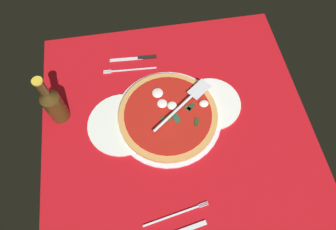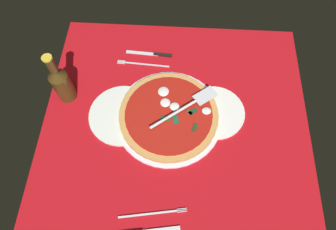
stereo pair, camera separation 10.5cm
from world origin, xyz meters
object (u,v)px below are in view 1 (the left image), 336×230
at_px(place_setting_far, 134,64).
at_px(dinner_plate_right, 211,104).
at_px(beer_bottle, 53,104).
at_px(dinner_plate_left, 122,124).
at_px(pizza_server, 183,104).
at_px(pizza, 168,115).
at_px(place_setting_near, 174,225).

bearing_deg(place_setting_far, dinner_plate_right, 142.79).
xyz_separation_m(place_setting_far, beer_bottle, (-0.28, -0.18, 0.09)).
relative_size(dinner_plate_left, pizza_server, 1.03).
bearing_deg(place_setting_far, pizza, 114.26).
height_order(place_setting_near, place_setting_far, same).
distance_m(pizza_server, place_setting_near, 0.40).
xyz_separation_m(pizza, pizza_server, (0.06, 0.02, 0.03)).
bearing_deg(dinner_plate_right, beer_bottle, 175.76).
relative_size(pizza, place_setting_near, 1.56).
xyz_separation_m(dinner_plate_right, pizza_server, (-0.11, -0.01, 0.04)).
height_order(dinner_plate_right, beer_bottle, beer_bottle).
distance_m(place_setting_far, beer_bottle, 0.35).
bearing_deg(dinner_plate_right, dinner_plate_left, -174.79).
height_order(dinner_plate_right, pizza, pizza).
distance_m(dinner_plate_left, beer_bottle, 0.24).
bearing_deg(dinner_plate_left, place_setting_near, -71.20).
height_order(dinner_plate_right, place_setting_far, place_setting_far).
relative_size(dinner_plate_left, place_setting_far, 1.13).
height_order(dinner_plate_left, place_setting_far, place_setting_far).
xyz_separation_m(pizza_server, place_setting_near, (-0.10, -0.38, -0.04)).
height_order(dinner_plate_left, pizza, pizza).
bearing_deg(place_setting_near, pizza_server, 65.91).
bearing_deg(pizza, place_setting_far, 110.81).
bearing_deg(dinner_plate_right, place_setting_far, 139.35).
bearing_deg(place_setting_near, dinner_plate_right, 52.59).
height_order(dinner_plate_left, pizza_server, pizza_server).
bearing_deg(dinner_plate_left, place_setting_far, 74.22).
xyz_separation_m(dinner_plate_right, place_setting_near, (-0.21, -0.39, -0.00)).
height_order(pizza, beer_bottle, beer_bottle).
height_order(pizza, pizza_server, pizza_server).
xyz_separation_m(place_setting_near, beer_bottle, (-0.33, 0.43, 0.09)).
height_order(pizza_server, place_setting_far, pizza_server).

